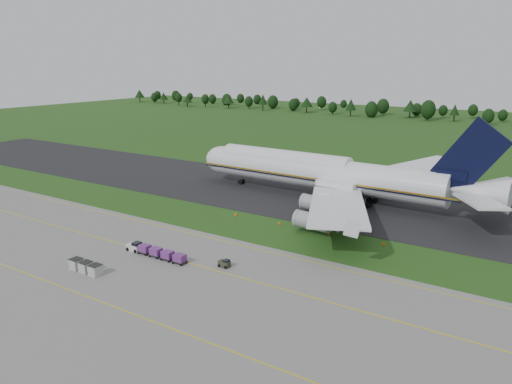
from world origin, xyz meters
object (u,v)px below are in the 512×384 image
Objects in this scene: uld_row at (86,267)px; utility_cart at (224,264)px; aircraft at (326,173)px; edge_markers at (303,228)px; baggage_train at (155,252)px.

utility_cart is at bearing 38.33° from uld_row.
aircraft is 65.27m from uld_row.
baggage_train is at bearing -118.84° from edge_markers.
baggage_train is (-8.63, -52.45, -5.61)m from aircraft.
baggage_train reaches higher than utility_cart.
baggage_train reaches higher than edge_markers.
utility_cart is (4.57, -49.42, -5.97)m from aircraft.
uld_row reaches higher than baggage_train.
aircraft is at bearing 80.65° from baggage_train.
uld_row is (-4.77, -11.19, 0.03)m from baggage_train.
edge_markers is (6.63, -24.73, -6.28)m from aircraft.
baggage_train is 2.04× the size of uld_row.
aircraft is 49.99m from utility_cart.
edge_markers is at bearing 85.23° from utility_cart.
baggage_train is at bearing 66.90° from uld_row.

